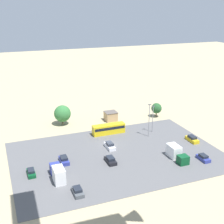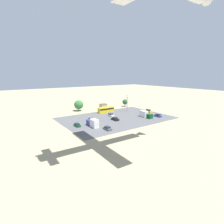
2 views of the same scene
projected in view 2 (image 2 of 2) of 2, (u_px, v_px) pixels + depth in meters
ground_plane at (109, 116)px, 94.64m from camera, size 400.00×400.00×0.00m
parking_lot_surface at (116, 118)px, 89.63m from camera, size 54.46×36.93×0.08m
shed_building at (103, 106)px, 113.55m from camera, size 4.13×3.94×3.14m
bus at (106, 110)px, 102.33m from camera, size 10.05×2.44×3.03m
parked_car_0 at (148, 111)px, 102.80m from camera, size 1.87×4.63×1.66m
parked_car_1 at (107, 128)px, 70.48m from camera, size 1.89×4.06×1.49m
parked_car_2 at (111, 115)px, 92.98m from camera, size 1.90×4.63×1.64m
parked_car_3 at (158, 116)px, 91.84m from camera, size 1.84×4.03×1.49m
parked_car_4 at (91, 120)px, 82.42m from camera, size 1.93×4.40×1.63m
parked_car_5 at (77, 125)px, 75.17m from camera, size 1.74×4.08×1.41m
parked_car_6 at (115, 119)px, 85.13m from camera, size 1.97×4.38×1.52m
parked_truck_0 at (145, 114)px, 90.87m from camera, size 2.54×7.39×3.18m
parked_truck_1 at (93, 123)px, 74.56m from camera, size 2.38×7.25×3.45m
tree_near_shed at (125, 102)px, 120.50m from camera, size 3.64×3.64×5.01m
tree_apron_mid at (79, 105)px, 105.86m from camera, size 5.50×5.50×6.57m
light_pole_lot_centre at (127, 103)px, 102.30m from camera, size 0.90×0.28×10.15m
light_pole_lot_edge at (127, 103)px, 106.13m from camera, size 0.90×0.28×8.49m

